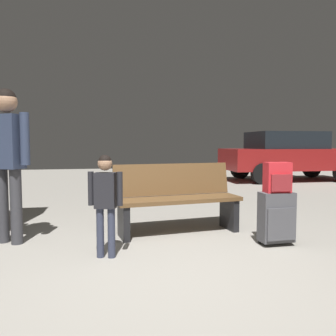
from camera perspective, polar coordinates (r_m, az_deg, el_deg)
The scene contains 7 objects.
ground_plane at distance 6.99m, azimuth -5.99°, elevation -5.83°, with size 18.00×18.00×0.10m, color gray.
bench at distance 4.45m, azimuth 1.53°, elevation -5.11°, with size 1.66×0.73×0.89m.
suitcase at distance 4.10m, azimuth 17.68°, elevation -7.84°, with size 0.38×0.24×0.60m.
backpack_bright at distance 4.03m, azimuth 17.81°, elevation -1.56°, with size 0.29×0.20×0.34m.
child at distance 3.49m, azimuth -10.42°, elevation -4.40°, with size 0.34×0.24×1.04m.
adult at distance 4.31m, azimuth -25.21°, elevation 2.93°, with size 0.54×0.36×1.77m.
parked_car_side at distance 11.29m, azimuth 19.43°, elevation 2.12°, with size 4.12×1.84×1.51m.
Camera 1 is at (-0.60, -2.85, 1.16)m, focal length 36.54 mm.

